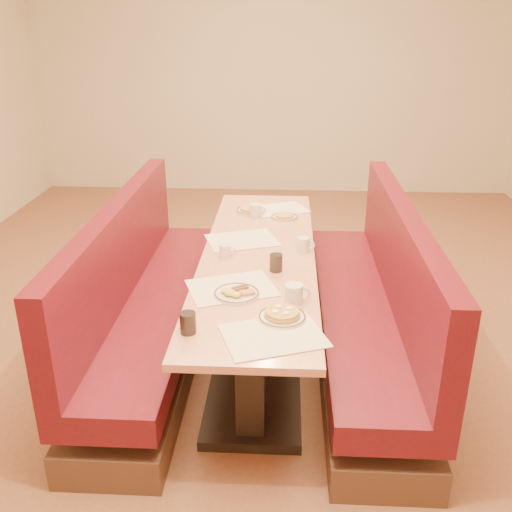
# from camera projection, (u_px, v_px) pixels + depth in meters

# --- Properties ---
(ground) EXTENTS (8.00, 8.00, 0.00)m
(ground) POSITION_uv_depth(u_px,v_px,m) (258.00, 356.00, 3.86)
(ground) COLOR #9E6647
(ground) RESTS_ON ground
(room_envelope) EXTENTS (6.04, 8.04, 2.82)m
(room_envelope) POSITION_uv_depth(u_px,v_px,m) (259.00, 54.00, 3.11)
(room_envelope) COLOR beige
(room_envelope) RESTS_ON ground
(diner_table) EXTENTS (0.70, 2.50, 0.75)m
(diner_table) POSITION_uv_depth(u_px,v_px,m) (258.00, 307.00, 3.71)
(diner_table) COLOR black
(diner_table) RESTS_ON ground
(booth_left) EXTENTS (0.55, 2.50, 1.05)m
(booth_left) POSITION_uv_depth(u_px,v_px,m) (147.00, 306.00, 3.75)
(booth_left) COLOR #4C3326
(booth_left) RESTS_ON ground
(booth_right) EXTENTS (0.55, 2.50, 1.05)m
(booth_right) POSITION_uv_depth(u_px,v_px,m) (371.00, 312.00, 3.68)
(booth_right) COLOR #4C3326
(booth_right) RESTS_ON ground
(placemat_near_left) EXTENTS (0.55, 0.48, 0.00)m
(placemat_near_left) POSITION_uv_depth(u_px,v_px,m) (232.00, 288.00, 3.11)
(placemat_near_left) COLOR #F4E7BF
(placemat_near_left) RESTS_ON diner_table
(placemat_near_right) EXTENTS (0.55, 0.48, 0.00)m
(placemat_near_right) POSITION_uv_depth(u_px,v_px,m) (273.00, 335.00, 2.65)
(placemat_near_right) COLOR #F4E7BF
(placemat_near_right) RESTS_ON diner_table
(placemat_far_left) EXTENTS (0.53, 0.46, 0.00)m
(placemat_far_left) POSITION_uv_depth(u_px,v_px,m) (242.00, 240.00, 3.77)
(placemat_far_left) COLOR #F4E7BF
(placemat_far_left) RESTS_ON diner_table
(placemat_far_right) EXTENTS (0.48, 0.43, 0.00)m
(placemat_far_right) POSITION_uv_depth(u_px,v_px,m) (280.00, 209.00, 4.37)
(placemat_far_right) COLOR #F4E7BF
(placemat_far_right) RESTS_ON diner_table
(pancake_plate) EXTENTS (0.24, 0.24, 0.05)m
(pancake_plate) POSITION_uv_depth(u_px,v_px,m) (282.00, 315.00, 2.80)
(pancake_plate) COLOR silver
(pancake_plate) RESTS_ON diner_table
(eggs_plate) EXTENTS (0.25, 0.25, 0.05)m
(eggs_plate) POSITION_uv_depth(u_px,v_px,m) (236.00, 293.00, 3.03)
(eggs_plate) COLOR silver
(eggs_plate) RESTS_ON diner_table
(extra_plate_mid) EXTENTS (0.20, 0.20, 0.04)m
(extra_plate_mid) POSITION_uv_depth(u_px,v_px,m) (284.00, 216.00, 4.18)
(extra_plate_mid) COLOR silver
(extra_plate_mid) RESTS_ON diner_table
(extra_plate_far) EXTENTS (0.23, 0.23, 0.05)m
(extra_plate_far) POSITION_uv_depth(u_px,v_px,m) (251.00, 210.00, 4.32)
(extra_plate_far) COLOR silver
(extra_plate_far) RESTS_ON diner_table
(coffee_mug_a) EXTENTS (0.14, 0.10, 0.10)m
(coffee_mug_a) POSITION_uv_depth(u_px,v_px,m) (295.00, 293.00, 2.94)
(coffee_mug_a) COLOR silver
(coffee_mug_a) RESTS_ON diner_table
(coffee_mug_b) EXTENTS (0.10, 0.07, 0.08)m
(coffee_mug_b) POSITION_uv_depth(u_px,v_px,m) (226.00, 250.00, 3.52)
(coffee_mug_b) COLOR silver
(coffee_mug_b) RESTS_ON diner_table
(coffee_mug_c) EXTENTS (0.12, 0.08, 0.09)m
(coffee_mug_c) POSITION_uv_depth(u_px,v_px,m) (304.00, 244.00, 3.59)
(coffee_mug_c) COLOR silver
(coffee_mug_c) RESTS_ON diner_table
(coffee_mug_d) EXTENTS (0.12, 0.09, 0.09)m
(coffee_mug_d) POSITION_uv_depth(u_px,v_px,m) (255.00, 210.00, 4.22)
(coffee_mug_d) COLOR silver
(coffee_mug_d) RESTS_ON diner_table
(soda_tumbler_near) EXTENTS (0.08, 0.08, 0.11)m
(soda_tumbler_near) POSITION_uv_depth(u_px,v_px,m) (188.00, 323.00, 2.66)
(soda_tumbler_near) COLOR black
(soda_tumbler_near) RESTS_ON diner_table
(soda_tumbler_mid) EXTENTS (0.08, 0.08, 0.10)m
(soda_tumbler_mid) POSITION_uv_depth(u_px,v_px,m) (276.00, 263.00, 3.31)
(soda_tumbler_mid) COLOR black
(soda_tumbler_mid) RESTS_ON diner_table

